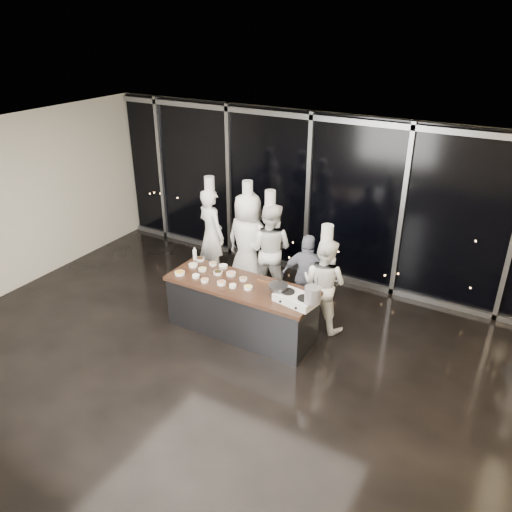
{
  "coord_description": "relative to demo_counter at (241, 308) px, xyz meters",
  "views": [
    {
      "loc": [
        3.64,
        -4.98,
        4.75
      ],
      "look_at": [
        0.11,
        1.2,
        1.29
      ],
      "focal_mm": 35.0,
      "sensor_mm": 36.0,
      "label": 1
    }
  ],
  "objects": [
    {
      "name": "demo_counter",
      "position": [
        0.0,
        0.0,
        0.0
      ],
      "size": [
        2.46,
        0.86,
        0.9
      ],
      "color": "#36373B",
      "rests_on": "ground"
    },
    {
      "name": "squeeze_bottle",
      "position": [
        -1.14,
        0.34,
        0.57
      ],
      "size": [
        0.07,
        0.07,
        0.25
      ],
      "color": "silver",
      "rests_on": "demo_counter"
    },
    {
      "name": "chef_left",
      "position": [
        -0.67,
        1.36,
        0.5
      ],
      "size": [
        0.97,
        0.67,
        2.12
      ],
      "rotation": [
        0.0,
        0.0,
        3.06
      ],
      "color": "white",
      "rests_on": "ground"
    },
    {
      "name": "stock_pot",
      "position": [
        1.29,
        -0.14,
        0.7
      ],
      "size": [
        0.27,
        0.27,
        0.23
      ],
      "primitive_type": "cylinder",
      "rotation": [
        0.0,
        0.0,
        -0.18
      ],
      "color": "#B6B6B9",
      "rests_on": "stove"
    },
    {
      "name": "stove",
      "position": [
        1.0,
        -0.07,
        0.51
      ],
      "size": [
        0.67,
        0.48,
        0.14
      ],
      "rotation": [
        0.0,
        0.0,
        -0.18
      ],
      "color": "silver",
      "rests_on": "demo_counter"
    },
    {
      "name": "ground",
      "position": [
        0.0,
        -0.9,
        -0.45
      ],
      "size": [
        9.0,
        9.0,
        0.0
      ],
      "primitive_type": "plane",
      "color": "black",
      "rests_on": "ground"
    },
    {
      "name": "chef_far_left",
      "position": [
        -1.49,
        1.35,
        0.49
      ],
      "size": [
        0.79,
        0.67,
        2.08
      ],
      "rotation": [
        0.0,
        0.0,
        2.75
      ],
      "color": "white",
      "rests_on": "ground"
    },
    {
      "name": "room_shell",
      "position": [
        0.18,
        -0.9,
        1.79
      ],
      "size": [
        9.02,
        7.02,
        3.21
      ],
      "color": "beige",
      "rests_on": "ground"
    },
    {
      "name": "window_wall",
      "position": [
        0.0,
        2.53,
        1.14
      ],
      "size": [
        8.9,
        0.11,
        3.2
      ],
      "color": "black",
      "rests_on": "ground"
    },
    {
      "name": "frying_pan",
      "position": [
        0.67,
        -0.03,
        0.61
      ],
      "size": [
        0.54,
        0.35,
        0.05
      ],
      "rotation": [
        0.0,
        0.0,
        -0.18
      ],
      "color": "slate",
      "rests_on": "stove"
    },
    {
      "name": "chef_center",
      "position": [
        -0.22,
        1.37,
        0.45
      ],
      "size": [
        0.95,
        0.78,
        2.02
      ],
      "rotation": [
        0.0,
        0.0,
        3.27
      ],
      "color": "white",
      "rests_on": "ground"
    },
    {
      "name": "prep_bowls",
      "position": [
        -0.57,
        0.06,
        0.47
      ],
      "size": [
        1.38,
        0.75,
        0.05
      ],
      "color": "white",
      "rests_on": "demo_counter"
    },
    {
      "name": "chef_right",
      "position": [
        1.08,
        0.82,
        0.36
      ],
      "size": [
        0.86,
        0.71,
        1.84
      ],
      "rotation": [
        0.0,
        0.0,
        3.0
      ],
      "color": "white",
      "rests_on": "ground"
    },
    {
      "name": "guest",
      "position": [
        0.73,
        0.96,
        0.31
      ],
      "size": [
        0.94,
        0.52,
        1.53
      ],
      "rotation": [
        0.0,
        0.0,
        3.31
      ],
      "color": "#151E3B",
      "rests_on": "ground"
    }
  ]
}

